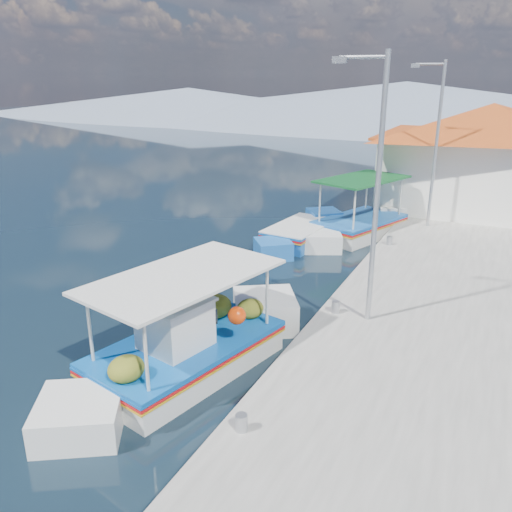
% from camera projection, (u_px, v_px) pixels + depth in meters
% --- Properties ---
extents(ground, '(160.00, 160.00, 0.00)m').
position_uv_depth(ground, '(160.00, 334.00, 12.89)').
color(ground, black).
rests_on(ground, ground).
extents(quay, '(5.00, 44.00, 0.50)m').
position_uv_depth(quay, '(445.00, 281.00, 15.48)').
color(quay, '#A5A29B').
rests_on(quay, ground).
extents(bollards, '(0.20, 17.20, 0.30)m').
position_uv_depth(bollards, '(369.00, 266.00, 15.57)').
color(bollards, '#A5A8AD').
rests_on(bollards, quay).
extents(main_caique, '(3.22, 7.19, 2.43)m').
position_uv_depth(main_caique, '(188.00, 349.00, 11.22)').
color(main_caique, silver).
rests_on(main_caique, ground).
extents(caique_green_canopy, '(3.48, 6.37, 2.53)m').
position_uv_depth(caique_green_canopy, '(359.00, 226.00, 20.61)').
color(caique_green_canopy, silver).
rests_on(caique_green_canopy, ground).
extents(caique_blue_hull, '(2.08, 5.75, 1.03)m').
position_uv_depth(caique_blue_hull, '(301.00, 235.00, 19.85)').
color(caique_blue_hull, '#1C5AA8').
rests_on(caique_blue_hull, ground).
extents(harbor_building, '(10.49, 10.49, 4.40)m').
position_uv_depth(harbor_building, '(487.00, 155.00, 22.18)').
color(harbor_building, white).
rests_on(harbor_building, quay).
extents(lamp_post_near, '(1.21, 0.14, 6.00)m').
position_uv_depth(lamp_post_near, '(374.00, 179.00, 11.47)').
color(lamp_post_near, '#A5A8AD').
rests_on(lamp_post_near, quay).
extents(lamp_post_far, '(1.21, 0.14, 6.00)m').
position_uv_depth(lamp_post_far, '(435.00, 137.00, 19.12)').
color(lamp_post_far, '#A5A8AD').
rests_on(lamp_post_far, quay).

